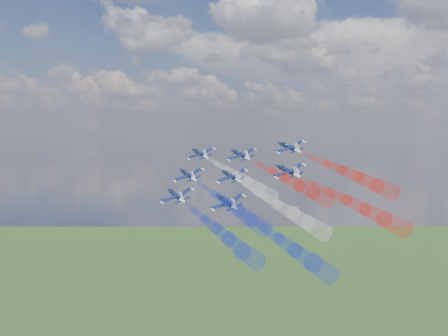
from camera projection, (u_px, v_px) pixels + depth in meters
The scene contains 16 objects.
jet_lead at pixel (200, 154), 184.51m from camera, with size 10.45×13.06×3.48m, color black, non-canonical shape.
trail_lead at pixel (237, 175), 162.91m from camera, with size 4.35×40.07×4.35m, color white, non-canonical shape.
jet_inner_left at pixel (188, 175), 168.73m from camera, with size 10.45×13.06×3.48m, color black, non-canonical shape.
trail_inner_left at pixel (227, 202), 147.13m from camera, with size 4.35×40.07×4.35m, color #182FCF, non-canonical shape.
jet_inner_right at pixel (241, 155), 175.74m from camera, with size 10.45×13.06×3.48m, color black, non-canonical shape.
trail_inner_right at pixel (285, 178), 154.14m from camera, with size 4.35×40.07×4.35m, color red, non-canonical shape.
jet_outer_left at pixel (176, 195), 156.37m from camera, with size 10.45×13.06×3.48m, color black, non-canonical shape.
trail_outer_left at pixel (217, 229), 134.77m from camera, with size 4.35×40.07×4.35m, color #182FCF, non-canonical shape.
jet_center_third at pixel (231, 176), 163.20m from camera, with size 10.45×13.06×3.48m, color black, non-canonical shape.
trail_center_third at pixel (278, 205), 141.59m from camera, with size 4.35×40.07×4.35m, color white, non-canonical shape.
jet_outer_right at pixel (289, 147), 170.69m from camera, with size 10.45×13.06×3.48m, color black, non-canonical shape.
trail_outer_right at pixel (342, 170), 149.09m from camera, with size 4.35×40.07×4.35m, color red, non-canonical shape.
jet_rear_left at pixel (227, 202), 149.21m from camera, with size 10.45×13.06×3.48m, color black, non-canonical shape.
trail_rear_left at pixel (278, 238), 127.61m from camera, with size 4.35×40.07×4.35m, color #182FCF, non-canonical shape.
jet_rear_right at pixel (288, 171), 156.07m from camera, with size 10.45×13.06×3.48m, color black, non-canonical shape.
trail_rear_right at pixel (346, 200), 134.47m from camera, with size 4.35×40.07×4.35m, color red, non-canonical shape.
Camera 1 is at (88.71, -152.55, 165.19)m, focal length 43.09 mm.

